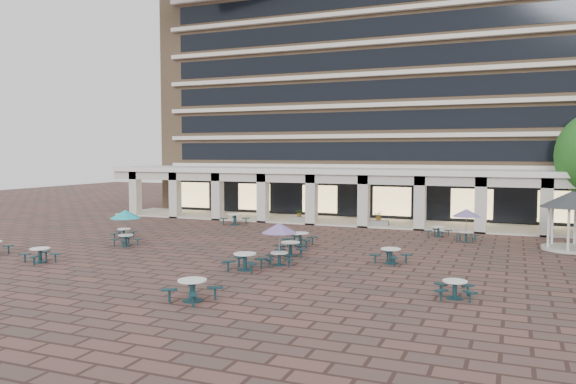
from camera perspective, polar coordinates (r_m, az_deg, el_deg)
name	(u,v)px	position (r m, az deg, el deg)	size (l,w,h in m)	color
ground	(273,252)	(32.34, -1.51, -6.09)	(120.00, 120.00, 0.00)	brown
apartment_building	(377,82)	(56.54, 9.05, 11.00)	(40.00, 15.50, 25.20)	#8D6E50
retail_arcade	(346,186)	(45.86, 5.91, 0.65)	(42.00, 6.60, 4.40)	white
picnic_table_1	(192,288)	(22.03, -9.69, -9.62)	(2.13, 2.13, 0.84)	#123037
picnic_table_2	(245,260)	(27.33, -4.41, -6.91)	(1.90, 1.90, 0.83)	#123037
picnic_table_3	(455,288)	(23.03, 16.59, -9.31)	(1.76, 1.76, 0.71)	#123037
picnic_table_4	(125,216)	(35.48, -16.19, -2.32)	(1.89, 1.89, 2.19)	#123037
picnic_table_5	(40,254)	(31.84, -23.88, -5.77)	(2.03, 2.03, 0.75)	#123037
picnic_table_6	(279,230)	(28.19, -0.89, -3.85)	(1.85, 1.85, 2.14)	#123037
picnic_table_7	(391,254)	(29.38, 10.39, -6.26)	(2.10, 2.10, 0.77)	#123037
picnic_table_8	(124,233)	(38.81, -16.32, -3.97)	(1.74, 1.74, 0.65)	#123037
picnic_table_9	(290,248)	(30.94, 0.25, -5.67)	(2.13, 2.13, 0.78)	#123037
picnic_table_10	(300,238)	(34.24, 1.24, -4.69)	(1.85, 1.85, 0.81)	#123037
picnic_table_11	(467,214)	(37.38, 17.68, -2.15)	(1.81, 1.81, 2.09)	#123037
picnic_table_12	(235,218)	(44.49, -5.44, -2.67)	(2.25, 2.25, 0.86)	#123037
picnic_table_13	(438,231)	(39.44, 15.02, -3.80)	(1.79, 1.79, 0.67)	#123037
gazebo	(573,206)	(36.55, 26.94, -1.27)	(3.68, 3.68, 3.42)	beige
planter_left	(300,217)	(45.34, 1.18, -2.60)	(1.50, 0.75, 1.19)	gray
planter_right	(379,221)	(43.46, 9.21, -2.88)	(1.50, 0.62, 1.25)	gray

